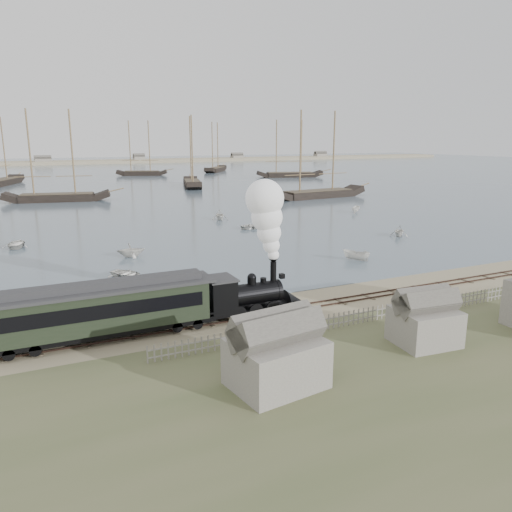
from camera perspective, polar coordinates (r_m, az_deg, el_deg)
name	(u,v)px	position (r m, az deg, el deg)	size (l,w,h in m)	color
ground	(308,298)	(44.63, 6.01, -4.81)	(600.00, 600.00, 0.00)	#9B8F6E
harbor_water	(82,174)	(207.79, -19.31, 8.85)	(600.00, 336.00, 0.06)	#455763
rail_track	(321,304)	(43.01, 7.39, -5.50)	(120.00, 1.80, 0.16)	#34231C
picket_fence_west	(281,338)	(35.89, 2.85, -9.39)	(19.00, 0.10, 1.20)	slate
picket_fence_east	(479,303)	(47.08, 24.11, -4.97)	(15.00, 0.10, 1.20)	slate
shed_left	(276,386)	(29.62, 2.31, -14.59)	(5.00, 4.00, 4.10)	slate
shed_mid	(423,343)	(36.89, 18.56, -9.46)	(4.00, 3.50, 3.60)	slate
far_spit	(64,164)	(287.33, -21.12, 9.76)	(500.00, 20.00, 1.80)	tan
locomotive	(264,256)	(39.13, 0.93, -0.05)	(8.36, 3.12, 10.42)	black
passenger_coach	(106,308)	(36.33, -16.79, -5.73)	(15.37, 2.96, 3.73)	black
beached_dinghy	(206,306)	(41.36, -5.72, -5.68)	(4.05, 2.89, 0.84)	silver
rowboat_0	(127,274)	(52.14, -14.55, -1.97)	(3.81, 2.72, 0.79)	silver
rowboat_1	(131,250)	(60.96, -14.11, 0.70)	(3.24, 2.80, 1.71)	silver
rowboat_2	(356,255)	(58.52, 11.36, 0.08)	(3.14, 1.18, 1.21)	silver
rowboat_3	(253,226)	(77.70, -0.37, 3.46)	(3.89, 2.78, 0.81)	silver
rowboat_4	(399,231)	(74.36, 16.06, 2.77)	(2.96, 2.56, 1.56)	silver
rowboat_5	(356,210)	(95.98, 11.31, 5.23)	(3.15, 1.18, 1.22)	silver
rowboat_7	(220,215)	(86.19, -4.17, 4.72)	(3.28, 2.83, 1.73)	silver
rowboat_8	(17,244)	(71.55, -25.64, 1.28)	(4.22, 3.01, 0.87)	silver
schooner_2	(54,155)	(118.92, -22.13, 10.60)	(22.38, 5.16, 20.00)	black
schooner_3	(191,151)	(145.39, -7.41, 11.79)	(21.52, 4.97, 20.00)	black
schooner_4	(319,154)	(118.47, 7.21, 11.45)	(24.99, 5.77, 20.00)	black
schooner_5	(290,148)	(179.77, 3.93, 12.16)	(23.42, 5.40, 20.00)	black
schooner_8	(141,148)	(191.68, -13.06, 11.93)	(18.28, 4.22, 20.00)	black
schooner_9	(215,147)	(208.79, -4.67, 12.32)	(20.22, 4.67, 20.00)	black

